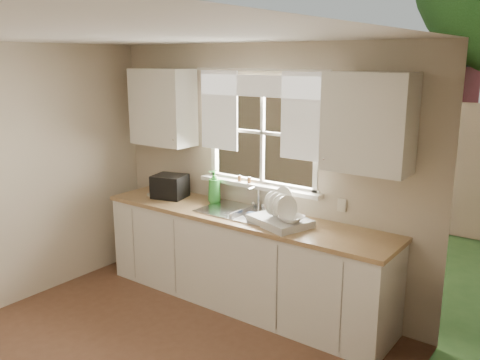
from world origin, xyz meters
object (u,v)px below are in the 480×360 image
Objects in this scene: cup at (165,193)px; dish_rack at (280,217)px; soap_bottle_a at (214,187)px; black_appliance at (170,186)px.

dish_rack is at bearing 17.74° from cup.
soap_bottle_a reaches higher than dish_rack.
cup is (-1.46, 0.03, -0.01)m from dish_rack.
dish_rack reaches higher than cup.
dish_rack reaches higher than black_appliance.
soap_bottle_a is (-0.92, 0.20, 0.10)m from dish_rack.
cup is at bearing 179.00° from dish_rack.
dish_rack is at bearing -2.67° from soap_bottle_a.
cup is 0.42× the size of black_appliance.
cup is 0.09m from black_appliance.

